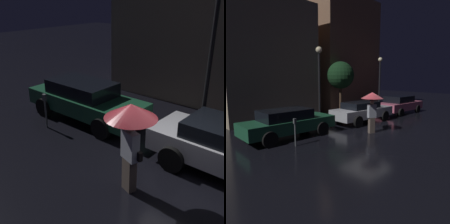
# 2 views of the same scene
# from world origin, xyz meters

# --- Properties ---
(ground_plane) EXTENTS (60.00, 60.00, 0.00)m
(ground_plane) POSITION_xyz_m (0.00, 0.00, 0.00)
(ground_plane) COLOR black
(building_facade_left) EXTENTS (6.51, 3.00, 8.11)m
(building_facade_left) POSITION_xyz_m (-2.74, 6.50, 4.05)
(building_facade_left) COLOR gray
(building_facade_left) RESTS_ON ground
(parked_car_green) EXTENTS (4.69, 1.90, 1.43)m
(parked_car_green) POSITION_xyz_m (-4.32, 1.46, 0.77)
(parked_car_green) COLOR #1E5638
(parked_car_green) RESTS_ON ground
(pedestrian_with_umbrella) EXTENTS (1.17, 1.17, 2.20)m
(pedestrian_with_umbrella) POSITION_xyz_m (-0.61, -0.85, 1.77)
(pedestrian_with_umbrella) COLOR #66564C
(pedestrian_with_umbrella) RESTS_ON ground
(parking_meter) EXTENTS (0.12, 0.10, 1.23)m
(parking_meter) POSITION_xyz_m (-4.83, 0.04, 0.77)
(parking_meter) COLOR #4C5154
(parking_meter) RESTS_ON ground
(street_lamp_near) EXTENTS (0.43, 0.43, 4.92)m
(street_lamp_near) POSITION_xyz_m (-0.66, 3.51, 3.40)
(street_lamp_near) COLOR black
(street_lamp_near) RESTS_ON ground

